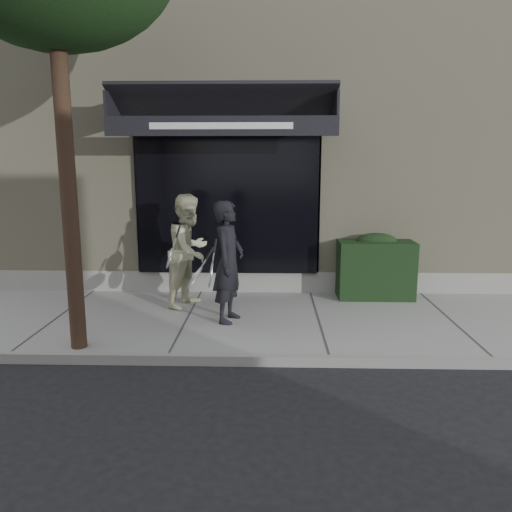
{
  "coord_description": "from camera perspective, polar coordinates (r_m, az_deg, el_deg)",
  "views": [
    {
      "loc": [
        -0.74,
        -7.34,
        2.49
      ],
      "look_at": [
        -0.97,
        0.6,
        0.97
      ],
      "focal_mm": 35.0,
      "sensor_mm": 36.0,
      "label": 1
    }
  ],
  "objects": [
    {
      "name": "curb",
      "position": [
        6.32,
        8.42,
        -11.77
      ],
      "size": [
        20.0,
        0.1,
        0.14
      ],
      "primitive_type": "cube",
      "color": "gray",
      "rests_on": "ground"
    },
    {
      "name": "building_facade",
      "position": [
        12.32,
        5.16,
        11.96
      ],
      "size": [
        14.3,
        8.04,
        5.64
      ],
      "color": "#B9B18D",
      "rests_on": "ground"
    },
    {
      "name": "hedge",
      "position": [
        8.97,
        13.44,
        -1.22
      ],
      "size": [
        1.3,
        0.7,
        1.14
      ],
      "color": "black",
      "rests_on": "sidewalk"
    },
    {
      "name": "pedestrian_back",
      "position": [
        8.2,
        -7.59,
        0.6
      ],
      "size": [
        1.01,
        1.11,
        1.85
      ],
      "color": "beige",
      "rests_on": "sidewalk"
    },
    {
      "name": "sidewalk",
      "position": [
        7.77,
        7.09,
        -7.45
      ],
      "size": [
        20.0,
        3.0,
        0.12
      ],
      "primitive_type": "cube",
      "color": "gray",
      "rests_on": "ground"
    },
    {
      "name": "ground",
      "position": [
        7.79,
        7.08,
        -7.87
      ],
      "size": [
        80.0,
        80.0,
        0.0
      ],
      "primitive_type": "plane",
      "color": "black",
      "rests_on": "ground"
    },
    {
      "name": "pedestrian_front",
      "position": [
        7.35,
        -3.18,
        -0.7
      ],
      "size": [
        0.84,
        0.96,
        1.8
      ],
      "color": "black",
      "rests_on": "sidewalk"
    }
  ]
}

